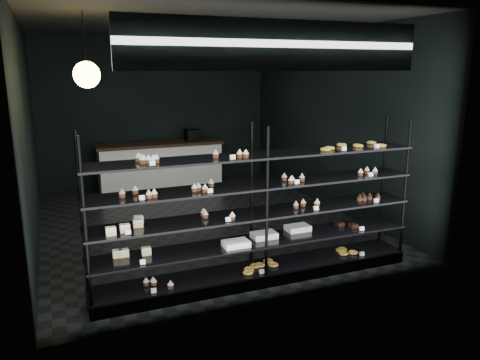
# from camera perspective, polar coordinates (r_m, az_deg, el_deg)

# --- Properties ---
(room) EXTENTS (5.01, 6.01, 3.20)m
(room) POSITION_cam_1_polar(r_m,az_deg,el_deg) (7.65, -5.29, 6.47)
(room) COLOR black
(room) RESTS_ON ground
(display_shelf) EXTENTS (4.00, 0.50, 1.91)m
(display_shelf) POSITION_cam_1_polar(r_m,az_deg,el_deg) (5.61, 2.04, -6.29)
(display_shelf) COLOR black
(display_shelf) RESTS_ON room
(signage) EXTENTS (3.30, 0.05, 0.50)m
(signage) POSITION_cam_1_polar(r_m,az_deg,el_deg) (4.87, 4.94, 16.06)
(signage) COLOR #0C1D3F
(signage) RESTS_ON room
(pendant_lamp) EXTENTS (0.32, 0.32, 0.89)m
(pendant_lamp) POSITION_cam_1_polar(r_m,az_deg,el_deg) (5.99, -18.18, 12.11)
(pendant_lamp) COLOR black
(pendant_lamp) RESTS_ON room
(service_counter) EXTENTS (2.67, 0.65, 1.23)m
(service_counter) POSITION_cam_1_polar(r_m,az_deg,el_deg) (10.20, -9.58, 1.86)
(service_counter) COLOR silver
(service_counter) RESTS_ON room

